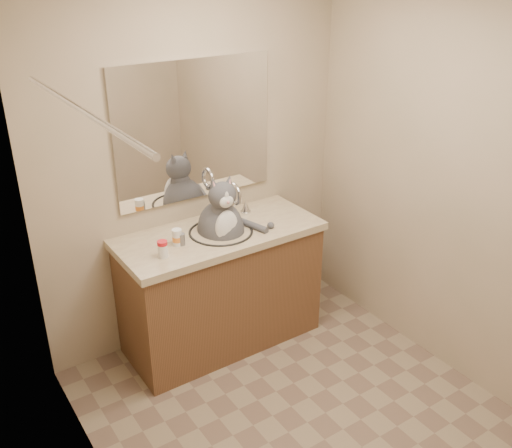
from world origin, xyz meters
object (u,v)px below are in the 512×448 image
(pill_bottle_orange, at_px, (177,238))
(cat, at_px, (222,226))
(grey_canister, at_px, (181,239))
(pill_bottle_redcap, at_px, (163,249))

(pill_bottle_orange, bearing_deg, cat, 2.73)
(pill_bottle_orange, relative_size, grey_canister, 1.40)
(cat, relative_size, grey_canister, 7.96)
(pill_bottle_redcap, xyz_separation_m, pill_bottle_orange, (0.14, 0.09, -0.00))
(cat, distance_m, pill_bottle_redcap, 0.48)
(pill_bottle_redcap, height_order, grey_canister, pill_bottle_redcap)
(pill_bottle_redcap, height_order, pill_bottle_orange, same)
(pill_bottle_orange, distance_m, grey_canister, 0.03)
(grey_canister, bearing_deg, pill_bottle_orange, 149.37)
(grey_canister, bearing_deg, cat, 5.30)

